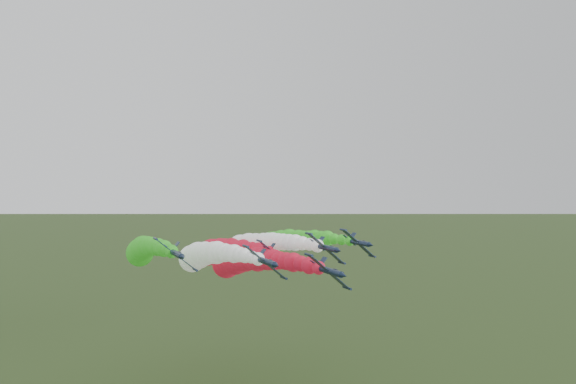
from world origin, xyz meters
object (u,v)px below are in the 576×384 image
object	(u,v)px
jet_inner_left	(202,256)
jet_outer_right	(275,243)
jet_inner_right	(248,246)
jet_trail	(216,251)
jet_outer_left	(143,250)
jet_lead	(241,262)

from	to	relation	value
jet_inner_left	jet_outer_right	size ratio (longest dim) A/B	1.00
jet_inner_right	jet_trail	size ratio (longest dim) A/B	0.99
jet_inner_right	jet_outer_right	world-z (taller)	jet_inner_right
jet_outer_left	jet_lead	bearing A→B (deg)	-42.73
jet_outer_right	jet_trail	xyz separation A→B (m)	(-15.94, 7.35, -2.30)
jet_lead	jet_inner_left	xyz separation A→B (m)	(-7.31, 9.72, 0.71)
jet_inner_right	jet_outer_right	distance (m)	15.31
jet_inner_right	jet_trail	world-z (taller)	jet_inner_right
jet_inner_right	jet_trail	bearing A→B (deg)	103.38
jet_trail	jet_outer_right	bearing A→B (deg)	-24.77
jet_inner_left	jet_outer_right	bearing A→B (deg)	25.88
jet_inner_left	jet_trail	bearing A→B (deg)	63.41
jet_lead	jet_outer_left	size ratio (longest dim) A/B	1.00
jet_outer_left	jet_trail	bearing A→B (deg)	24.03
jet_lead	jet_outer_right	xyz separation A→B (m)	(18.60, 22.29, 1.48)
jet_inner_left	jet_trail	xyz separation A→B (m)	(9.97, 19.92, -1.54)
jet_inner_right	jet_outer_left	world-z (taller)	jet_inner_right
jet_lead	jet_trail	size ratio (longest dim) A/B	1.00
jet_lead	jet_trail	world-z (taller)	jet_lead
jet_outer_left	jet_outer_right	world-z (taller)	jet_outer_left
jet_inner_left	jet_lead	bearing A→B (deg)	-53.04
jet_lead	jet_inner_right	size ratio (longest dim) A/B	1.01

